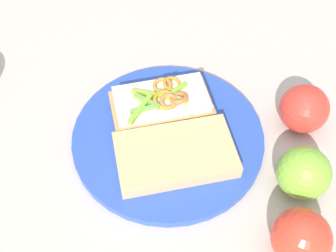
{
  "coord_description": "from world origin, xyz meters",
  "views": [
    {
      "loc": [
        0.35,
        0.15,
        0.53
      ],
      "look_at": [
        0.0,
        0.0,
        0.03
      ],
      "focal_mm": 45.37,
      "sensor_mm": 36.0,
      "label": 1
    }
  ],
  "objects_px": {
    "plate": "(168,137)",
    "apple_0": "(304,109)",
    "sandwich": "(162,103)",
    "apple_1": "(303,173)",
    "apple_2": "(301,238)",
    "bread_slice_side": "(175,155)"
  },
  "relations": [
    {
      "from": "plate",
      "to": "apple_0",
      "type": "height_order",
      "value": "apple_0"
    },
    {
      "from": "sandwich",
      "to": "apple_1",
      "type": "height_order",
      "value": "apple_1"
    },
    {
      "from": "plate",
      "to": "sandwich",
      "type": "xyz_separation_m",
      "value": [
        -0.04,
        -0.03,
        0.03
      ]
    },
    {
      "from": "apple_2",
      "to": "apple_0",
      "type": "bearing_deg",
      "value": -169.22
    },
    {
      "from": "apple_0",
      "to": "apple_1",
      "type": "relative_size",
      "value": 1.02
    },
    {
      "from": "bread_slice_side",
      "to": "apple_0",
      "type": "bearing_deg",
      "value": 9.09
    },
    {
      "from": "plate",
      "to": "apple_2",
      "type": "xyz_separation_m",
      "value": [
        0.1,
        0.22,
        0.03
      ]
    },
    {
      "from": "plate",
      "to": "apple_0",
      "type": "xyz_separation_m",
      "value": [
        -0.11,
        0.18,
        0.03
      ]
    },
    {
      "from": "apple_2",
      "to": "sandwich",
      "type": "bearing_deg",
      "value": -119.14
    },
    {
      "from": "apple_1",
      "to": "plate",
      "type": "bearing_deg",
      "value": -91.57
    },
    {
      "from": "sandwich",
      "to": "plate",
      "type": "bearing_deg",
      "value": -90.48
    },
    {
      "from": "sandwich",
      "to": "bread_slice_side",
      "type": "xyz_separation_m",
      "value": [
        0.08,
        0.05,
        -0.01
      ]
    },
    {
      "from": "sandwich",
      "to": "apple_1",
      "type": "relative_size",
      "value": 2.33
    },
    {
      "from": "apple_0",
      "to": "plate",
      "type": "bearing_deg",
      "value": -59.01
    },
    {
      "from": "plate",
      "to": "apple_1",
      "type": "height_order",
      "value": "apple_1"
    },
    {
      "from": "sandwich",
      "to": "apple_2",
      "type": "distance_m",
      "value": 0.28
    },
    {
      "from": "plate",
      "to": "sandwich",
      "type": "distance_m",
      "value": 0.05
    },
    {
      "from": "plate",
      "to": "apple_2",
      "type": "bearing_deg",
      "value": 65.66
    },
    {
      "from": "sandwich",
      "to": "apple_2",
      "type": "relative_size",
      "value": 2.31
    },
    {
      "from": "apple_1",
      "to": "apple_2",
      "type": "distance_m",
      "value": 0.09
    },
    {
      "from": "bread_slice_side",
      "to": "plate",
      "type": "bearing_deg",
      "value": 90.99
    },
    {
      "from": "apple_2",
      "to": "apple_1",
      "type": "bearing_deg",
      "value": -170.1
    }
  ]
}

